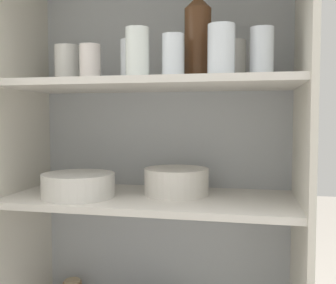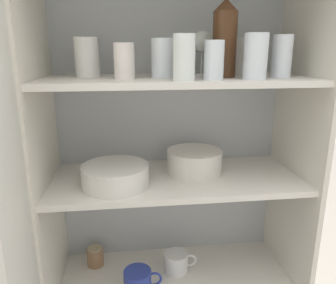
{
  "view_description": "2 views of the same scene",
  "coord_description": "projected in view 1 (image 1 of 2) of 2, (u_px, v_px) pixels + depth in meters",
  "views": [
    {
      "loc": [
        0.3,
        -0.98,
        0.95
      ],
      "look_at": [
        0.05,
        0.23,
        0.87
      ],
      "focal_mm": 42.0,
      "sensor_mm": 36.0,
      "label": 1
    },
    {
      "loc": [
        -0.16,
        -0.9,
        1.14
      ],
      "look_at": [
        -0.03,
        0.18,
        0.84
      ],
      "focal_mm": 35.0,
      "sensor_mm": 36.0,
      "label": 2
    }
  ],
  "objects": [
    {
      "name": "cupboard_back_panel",
      "position": [
        164.0,
        187.0,
        1.4
      ],
      "size": [
        0.91,
        0.02,
        1.4
      ],
      "primitive_type": "cube",
      "color": "#B2B7BC",
      "rests_on": "ground_plane"
    },
    {
      "name": "mixing_bowl_large",
      "position": [
        176.0,
        180.0,
        1.23
      ],
      "size": [
        0.2,
        0.2,
        0.08
      ],
      "color": "silver",
      "rests_on": "shelf_board_middle"
    },
    {
      "name": "cupboard_side_right",
      "position": [
        301.0,
        204.0,
        1.12
      ],
      "size": [
        0.02,
        0.41,
        1.4
      ],
      "primitive_type": "cube",
      "color": "silver",
      "rests_on": "ground_plane"
    },
    {
      "name": "tumbler_glass_0",
      "position": [
        221.0,
        50.0,
        1.03
      ],
      "size": [
        0.07,
        0.07,
        0.13
      ],
      "color": "white",
      "rests_on": "shelf_board_upper"
    },
    {
      "name": "shelf_board_upper",
      "position": [
        150.0,
        85.0,
        1.19
      ],
      "size": [
        0.87,
        0.37,
        0.02
      ],
      "primitive_type": "cube",
      "color": "silver"
    },
    {
      "name": "tumbler_glass_3",
      "position": [
        133.0,
        61.0,
        1.18
      ],
      "size": [
        0.08,
        0.08,
        0.12
      ],
      "color": "white",
      "rests_on": "shelf_board_upper"
    },
    {
      "name": "wine_bottle",
      "position": [
        198.0,
        37.0,
        1.13
      ],
      "size": [
        0.08,
        0.08,
        0.28
      ],
      "color": "#4C2D19",
      "rests_on": "shelf_board_upper"
    },
    {
      "name": "tumbler_glass_1",
      "position": [
        234.0,
        61.0,
        1.21
      ],
      "size": [
        0.07,
        0.07,
        0.13
      ],
      "color": "white",
      "rests_on": "shelf_board_upper"
    },
    {
      "name": "tumbler_glass_4",
      "position": [
        262.0,
        52.0,
        1.06
      ],
      "size": [
        0.06,
        0.06,
        0.13
      ],
      "color": "white",
      "rests_on": "shelf_board_upper"
    },
    {
      "name": "tumbler_glass_2",
      "position": [
        90.0,
        63.0,
        1.17
      ],
      "size": [
        0.06,
        0.06,
        0.11
      ],
      "color": "silver",
      "rests_on": "shelf_board_upper"
    },
    {
      "name": "tumbler_glass_6",
      "position": [
        67.0,
        65.0,
        1.28
      ],
      "size": [
        0.08,
        0.08,
        0.13
      ],
      "color": "white",
      "rests_on": "shelf_board_upper"
    },
    {
      "name": "plate_stack_white",
      "position": [
        78.0,
        185.0,
        1.2
      ],
      "size": [
        0.22,
        0.22,
        0.07
      ],
      "color": "silver",
      "rests_on": "shelf_board_middle"
    },
    {
      "name": "shelf_board_middle",
      "position": [
        150.0,
        199.0,
        1.21
      ],
      "size": [
        0.87,
        0.37,
        0.02
      ],
      "primitive_type": "cube",
      "color": "silver"
    },
    {
      "name": "cupboard_side_left",
      "position": [
        21.0,
        192.0,
        1.3
      ],
      "size": [
        0.02,
        0.41,
        1.4
      ],
      "primitive_type": "cube",
      "color": "silver",
      "rests_on": "ground_plane"
    },
    {
      "name": "wine_glass_0",
      "position": [
        187.0,
        48.0,
        1.24
      ],
      "size": [
        0.09,
        0.09,
        0.15
      ],
      "color": "white",
      "rests_on": "shelf_board_upper"
    },
    {
      "name": "tumbler_glass_5",
      "position": [
        173.0,
        56.0,
        1.06
      ],
      "size": [
        0.06,
        0.06,
        0.11
      ],
      "color": "white",
      "rests_on": "shelf_board_upper"
    },
    {
      "name": "tumbler_glass_7",
      "position": [
        139.0,
        52.0,
        1.05
      ],
      "size": [
        0.06,
        0.06,
        0.13
      ],
      "color": "white",
      "rests_on": "shelf_board_upper"
    }
  ]
}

